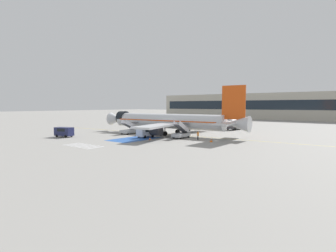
{
  "coord_description": "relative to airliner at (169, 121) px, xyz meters",
  "views": [
    {
      "loc": [
        38.71,
        -51.48,
        7.35
      ],
      "look_at": [
        0.54,
        -1.41,
        2.35
      ],
      "focal_mm": 28.0,
      "sensor_mm": 36.0,
      "label": 1
    }
  ],
  "objects": [
    {
      "name": "traffic_cone_0",
      "position": [
        14.96,
        -5.57,
        -3.03
      ],
      "size": [
        0.62,
        0.62,
        0.69
      ],
      "color": "orange",
      "rests_on": "ground_plane"
    },
    {
      "name": "traffic_cone_1",
      "position": [
        3.09,
        -10.63,
        -3.08
      ],
      "size": [
        0.53,
        0.53,
        0.59
      ],
      "color": "orange",
      "rests_on": "ground_plane"
    },
    {
      "name": "service_van_1",
      "position": [
        -16.17,
        -18.83,
        -2.04
      ],
      "size": [
        4.59,
        3.04,
        2.25
      ],
      "rotation": [
        0.0,
        0.0,
        4.98
      ],
      "color": "#1E234C",
      "rests_on": "ground_plane"
    },
    {
      "name": "apron_walkway_bar_5",
      "position": [
        1.09,
        -24.07,
        -3.37
      ],
      "size": [
        0.44,
        3.6,
        0.01
      ],
      "primitive_type": "cube",
      "color": "silver",
      "rests_on": "ground_plane"
    },
    {
      "name": "ground_crew_3",
      "position": [
        -4.13,
        -6.38,
        -2.45
      ],
      "size": [
        0.49,
        0.39,
        1.63
      ],
      "rotation": [
        0.0,
        0.0,
        5.83
      ],
      "color": "#191E38",
      "rests_on": "ground_plane"
    },
    {
      "name": "ground_crew_0",
      "position": [
        -3.03,
        -4.59,
        -2.4
      ],
      "size": [
        0.43,
        0.23,
        1.7
      ],
      "rotation": [
        0.0,
        0.0,
        3.14
      ],
      "color": "#191E38",
      "rests_on": "ground_plane"
    },
    {
      "name": "apron_walkway_bar_3",
      "position": [
        -1.31,
        -24.07,
        -3.37
      ],
      "size": [
        0.44,
        3.6,
        0.01
      ],
      "primitive_type": "cube",
      "color": "silver",
      "rests_on": "ground_plane"
    },
    {
      "name": "apron_walkway_bar_6",
      "position": [
        2.29,
        -24.07,
        -3.37
      ],
      "size": [
        0.44,
        3.6,
        0.01
      ],
      "primitive_type": "cube",
      "color": "silver",
      "rests_on": "ground_plane"
    },
    {
      "name": "apron_walkway_bar_1",
      "position": [
        -3.71,
        -24.07,
        -3.37
      ],
      "size": [
        0.44,
        3.6,
        0.01
      ],
      "primitive_type": "cube",
      "color": "silver",
      "rests_on": "ground_plane"
    },
    {
      "name": "ground_crew_2",
      "position": [
        0.81,
        -4.05,
        -2.47
      ],
      "size": [
        0.26,
        0.44,
        1.6
      ],
      "rotation": [
        0.0,
        0.0,
        1.5
      ],
      "color": "#191E38",
      "rests_on": "ground_plane"
    },
    {
      "name": "ground_crew_1",
      "position": [
        11.21,
        -4.47,
        -2.29
      ],
      "size": [
        0.49,
        0.41,
        1.87
      ],
      "rotation": [
        0.0,
        0.0,
        5.76
      ],
      "color": "black",
      "rests_on": "ground_plane"
    },
    {
      "name": "apron_walkway_bar_4",
      "position": [
        -0.11,
        -24.07,
        -3.37
      ],
      "size": [
        0.44,
        3.6,
        0.01
      ],
      "primitive_type": "cube",
      "color": "silver",
      "rests_on": "ground_plane"
    },
    {
      "name": "apron_leadline_yellow",
      "position": [
        -0.71,
        -0.05,
        -3.37
      ],
      "size": [
        74.77,
        5.26,
        0.01
      ],
      "primitive_type": "cube",
      "rotation": [
        0.0,
        0.0,
        1.64
      ],
      "color": "gold",
      "rests_on": "ground_plane"
    },
    {
      "name": "service_van_0",
      "position": [
        -0.71,
        -7.75,
        -2.05
      ],
      "size": [
        2.06,
        4.33,
        2.23
      ],
      "rotation": [
        0.0,
        0.0,
        3.13
      ],
      "color": "silver",
      "rests_on": "ground_plane"
    },
    {
      "name": "ground_plane",
      "position": [
        0.89,
        -0.72,
        -3.38
      ],
      "size": [
        600.0,
        600.0,
        0.0
      ],
      "primitive_type": "plane",
      "color": "gray"
    },
    {
      "name": "apron_walkway_bar_2",
      "position": [
        -2.51,
        -24.07,
        -3.37
      ],
      "size": [
        0.44,
        3.6,
        0.01
      ],
      "primitive_type": "cube",
      "color": "silver",
      "rests_on": "ground_plane"
    },
    {
      "name": "apron_walkway_bar_0",
      "position": [
        -4.91,
        -24.07,
        -3.37
      ],
      "size": [
        0.44,
        3.6,
        0.01
      ],
      "primitive_type": "cube",
      "color": "silver",
      "rests_on": "ground_plane"
    },
    {
      "name": "boarding_stairs_aft",
      "position": [
        6.53,
        -3.96,
        -2.39
      ],
      "size": [
        2.52,
        5.35,
        4.0
      ],
      "rotation": [
        0.0,
        0.0,
        0.07
      ],
      "color": "#ADB2BA",
      "rests_on": "ground_plane"
    },
    {
      "name": "apron_stand_patch_blue",
      "position": [
        -0.71,
        -11.43,
        -3.37
      ],
      "size": [
        6.59,
        11.58,
        0.01
      ],
      "primitive_type": "cube",
      "color": "#2856A8",
      "rests_on": "ground_plane"
    },
    {
      "name": "boarding_stairs_forward",
      "position": [
        -8.9,
        -5.0,
        -2.43
      ],
      "size": [
        2.52,
        5.35,
        3.69
      ],
      "rotation": [
        0.0,
        0.0,
        0.07
      ],
      "color": "#ADB2BA",
      "rests_on": "ground_plane"
    },
    {
      "name": "fuel_tanker",
      "position": [
        8.37,
        24.06,
        -1.75
      ],
      "size": [
        4.0,
        10.87,
        3.24
      ],
      "rotation": [
        0.0,
        0.0,
        -0.15
      ],
      "color": "#38383D",
      "rests_on": "ground_plane"
    },
    {
      "name": "airliner",
      "position": [
        0.0,
        0.0,
        0.0
      ],
      "size": [
        40.64,
        31.56,
        11.6
      ],
      "rotation": [
        0.0,
        0.0,
        1.64
      ],
      "color": "silver",
      "rests_on": "ground_plane"
    },
    {
      "name": "terminal_building",
      "position": [
        3.79,
        89.92,
        3.45
      ],
      "size": [
        138.69,
        12.1,
        13.65
      ],
      "color": "#B2AD9E",
      "rests_on": "ground_plane"
    }
  ]
}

